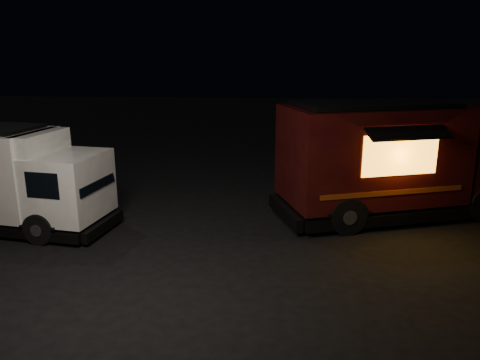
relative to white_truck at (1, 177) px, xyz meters
name	(u,v)px	position (x,y,z in m)	size (l,w,h in m)	color
ground	(166,241)	(4.72, -0.85, -1.40)	(80.00, 80.00, 0.00)	black
white_truck	(1,177)	(0.00, 0.00, 0.00)	(6.19, 2.11, 2.81)	white
red_truck	(400,159)	(11.19, 1.77, 0.29)	(7.26, 2.67, 3.38)	#390F0A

